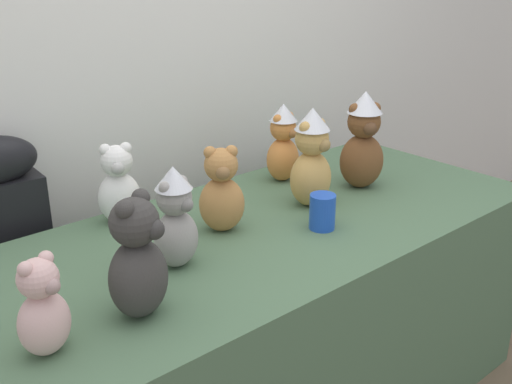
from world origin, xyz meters
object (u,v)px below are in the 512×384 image
Objects in this scene: teddy_bear_chestnut at (363,141)px; teddy_bear_honey at (311,159)px; teddy_bear_snow at (119,186)px; teddy_bear_caramel at (222,192)px; teddy_bear_blush at (43,309)px; party_cup_blue at (322,212)px; teddy_bear_ash at (175,218)px; teddy_bear_charcoal at (138,261)px; teddy_bear_ginger at (283,144)px; instrument_case at (11,287)px; display_table at (256,330)px.

teddy_bear_honey is at bearing -153.32° from teddy_bear_chestnut.
teddy_bear_snow is (-0.81, 0.29, -0.05)m from teddy_bear_chestnut.
teddy_bear_chestnut is 1.30× the size of teddy_bear_caramel.
teddy_bear_blush is 0.90m from party_cup_blue.
teddy_bear_ash is 0.25m from teddy_bear_charcoal.
teddy_bear_snow is at bearing 168.37° from teddy_bear_ginger.
instrument_case reaches higher than teddy_bear_ash.
teddy_bear_snow reaches higher than teddy_bear_blush.
teddy_bear_caramel is at bearing -0.68° from teddy_bear_charcoal.
display_table is at bearing -150.48° from teddy_bear_chestnut.
teddy_bear_ash is at bearing -61.34° from instrument_case.
display_table is 0.90m from teddy_bear_blush.
teddy_bear_snow is 2.36× the size of party_cup_blue.
display_table is at bearing -5.39° from teddy_bear_ash.
teddy_bear_snow is (-0.29, 0.31, 0.49)m from display_table.
teddy_bear_ginger is at bearing 1.78° from teddy_bear_blush.
teddy_bear_honey reaches higher than teddy_bear_blush.
teddy_bear_caramel is (0.43, 0.24, -0.02)m from teddy_bear_charcoal.
teddy_bear_snow is at bearing 27.32° from teddy_bear_blush.
display_table is at bearing -179.72° from teddy_bear_honey.
teddy_bear_blush is at bearing -107.37° from teddy_bear_snow.
teddy_bear_caramel is (-0.09, 0.06, 0.49)m from display_table.
teddy_bear_caramel is at bearing -40.12° from instrument_case.
instrument_case is at bearing 65.33° from teddy_bear_charcoal.
party_cup_blue is (-0.37, -0.16, -0.12)m from teddy_bear_chestnut.
teddy_bear_ginger is at bearing -3.09° from teddy_bear_charcoal.
teddy_bear_blush is (-0.16, -0.72, 0.33)m from instrument_case.
teddy_bear_honey is 0.25m from teddy_bear_ginger.
teddy_bear_ginger is 2.63× the size of party_cup_blue.
teddy_bear_ginger reaches higher than teddy_bear_blush.
teddy_bear_honey is (-0.26, 0.00, -0.01)m from teddy_bear_chestnut.
teddy_bear_caramel is 0.31m from party_cup_blue.
teddy_bear_caramel is at bearing -162.44° from teddy_bear_ginger.
teddy_bear_blush is 0.67m from teddy_bear_snow.
teddy_bear_honey is 0.22m from party_cup_blue.
teddy_bear_chestnut reaches higher than instrument_case.
teddy_bear_chestnut is 0.29m from teddy_bear_ginger.
teddy_bear_ash is at bearing -172.73° from display_table.
party_cup_blue reaches higher than display_table.
teddy_bear_snow is 0.65m from teddy_bear_ginger.
party_cup_blue is at bearing -129.89° from teddy_bear_honey.
teddy_bear_snow is 0.63m from party_cup_blue.
teddy_bear_charcoal is at bearing -118.85° from teddy_bear_caramel.
teddy_bear_caramel is at bearing 169.39° from teddy_bear_honey.
teddy_bear_chestnut is 1.16× the size of teddy_bear_charcoal.
teddy_bear_blush is at bearing -143.83° from teddy_bear_chestnut.
teddy_bear_blush is at bearing -176.68° from party_cup_blue.
party_cup_blue is (0.47, -0.09, -0.08)m from teddy_bear_ash.
teddy_bear_ash is 0.25m from teddy_bear_caramel.
teddy_bear_charcoal reaches higher than teddy_bear_blush.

